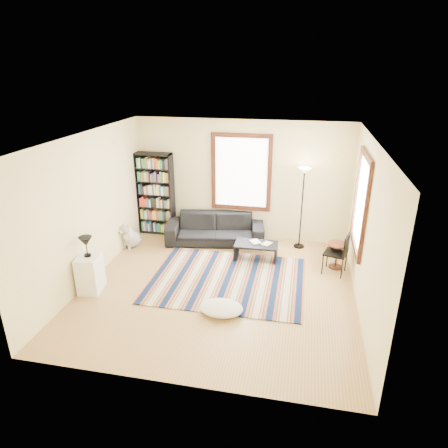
% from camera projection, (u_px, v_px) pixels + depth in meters
% --- Properties ---
extents(floor, '(5.00, 5.00, 0.10)m').
position_uv_depth(floor, '(219.00, 290.00, 7.55)').
color(floor, tan).
rests_on(floor, ground).
extents(ceiling, '(5.00, 5.00, 0.10)m').
position_uv_depth(ceiling, '(218.00, 135.00, 6.47)').
color(ceiling, white).
rests_on(ceiling, floor).
extents(wall_back, '(5.00, 0.10, 2.80)m').
position_uv_depth(wall_back, '(242.00, 180.00, 9.33)').
color(wall_back, beige).
rests_on(wall_back, floor).
extents(wall_front, '(5.00, 0.10, 2.80)m').
position_uv_depth(wall_front, '(172.00, 295.00, 4.69)').
color(wall_front, beige).
rests_on(wall_front, floor).
extents(wall_left, '(0.10, 5.00, 2.80)m').
position_uv_depth(wall_left, '(86.00, 209.00, 7.49)').
color(wall_left, beige).
rests_on(wall_left, floor).
extents(wall_right, '(0.10, 5.00, 2.80)m').
position_uv_depth(wall_right, '(370.00, 230.00, 6.53)').
color(wall_right, beige).
rests_on(wall_right, floor).
extents(window_back, '(1.20, 0.06, 1.60)m').
position_uv_depth(window_back, '(241.00, 173.00, 9.18)').
color(window_back, white).
rests_on(window_back, wall_back).
extents(window_right, '(0.06, 1.20, 1.60)m').
position_uv_depth(window_right, '(361.00, 203.00, 7.20)').
color(window_right, white).
rests_on(window_right, wall_right).
extents(rug, '(2.95, 2.36, 0.02)m').
position_uv_depth(rug, '(227.00, 279.00, 7.80)').
color(rug, '#0C1C3D').
rests_on(rug, floor).
extents(sofa, '(1.24, 2.38, 0.66)m').
position_uv_depth(sofa, '(215.00, 228.00, 9.37)').
color(sofa, black).
rests_on(sofa, floor).
extents(bookshelf, '(0.90, 0.30, 2.00)m').
position_uv_depth(bookshelf, '(155.00, 194.00, 9.65)').
color(bookshelf, black).
rests_on(bookshelf, floor).
extents(coffee_table, '(0.98, 0.68, 0.36)m').
position_uv_depth(coffee_table, '(256.00, 251.00, 8.59)').
color(coffee_table, black).
rests_on(coffee_table, floor).
extents(book_a, '(0.31, 0.29, 0.02)m').
position_uv_depth(book_a, '(251.00, 243.00, 8.53)').
color(book_a, beige).
rests_on(book_a, coffee_table).
extents(book_b, '(0.24, 0.27, 0.02)m').
position_uv_depth(book_b, '(263.00, 243.00, 8.53)').
color(book_b, beige).
rests_on(book_b, coffee_table).
extents(floor_cushion, '(0.86, 0.73, 0.19)m').
position_uv_depth(floor_cushion, '(221.00, 308.00, 6.74)').
color(floor_cushion, silver).
rests_on(floor_cushion, floor).
extents(floor_lamp, '(0.39, 0.39, 1.86)m').
position_uv_depth(floor_lamp, '(302.00, 209.00, 8.87)').
color(floor_lamp, black).
rests_on(floor_lamp, floor).
extents(side_table, '(0.52, 0.52, 0.54)m').
position_uv_depth(side_table, '(337.00, 256.00, 8.18)').
color(side_table, '#482412').
rests_on(side_table, floor).
extents(folding_chair, '(0.52, 0.50, 0.86)m').
position_uv_depth(folding_chair, '(335.00, 253.00, 7.92)').
color(folding_chair, black).
rests_on(folding_chair, floor).
extents(white_cabinet, '(0.45, 0.55, 0.70)m').
position_uv_depth(white_cabinet, '(90.00, 273.00, 7.33)').
color(white_cabinet, white).
rests_on(white_cabinet, floor).
extents(table_lamp, '(0.31, 0.31, 0.38)m').
position_uv_depth(table_lamp, '(86.00, 247.00, 7.13)').
color(table_lamp, black).
rests_on(table_lamp, white_cabinet).
extents(dog, '(0.62, 0.71, 0.59)m').
position_uv_depth(dog, '(132.00, 234.00, 9.13)').
color(dog, '#ABABAB').
rests_on(dog, floor).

